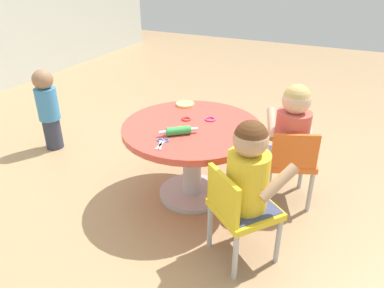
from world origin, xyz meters
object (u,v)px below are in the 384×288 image
object	(u,v)px
child_chair_left	(239,210)
craft_scissors	(162,142)
craft_table	(192,144)
child_chair_right	(289,161)
rolling_pin	(179,131)
toddler_standing	(48,107)
seated_child_left	(249,170)
seated_child_right	(293,125)

from	to	relation	value
child_chair_left	craft_scissors	bearing A→B (deg)	76.42
craft_table	child_chair_right	size ratio (longest dim) A/B	1.62
child_chair_right	craft_table	bearing A→B (deg)	108.86
craft_table	child_chair_left	world-z (taller)	child_chair_left
child_chair_left	child_chair_right	size ratio (longest dim) A/B	1.00
rolling_pin	craft_scissors	size ratio (longest dim) A/B	1.35
child_chair_left	craft_scissors	distance (m)	0.57
craft_table	craft_scissors	size ratio (longest dim) A/B	6.14
rolling_pin	craft_table	bearing A→B (deg)	-5.84
craft_scissors	toddler_standing	bearing A→B (deg)	72.53
toddler_standing	rolling_pin	xyz separation A→B (m)	(-0.27, -1.33, 0.18)
seated_child_left	rolling_pin	xyz separation A→B (m)	(0.23, 0.50, 0.01)
child_chair_left	seated_child_left	distance (m)	0.23
seated_child_right	toddler_standing	xyz separation A→B (m)	(-0.11, 1.91, -0.17)
craft_table	child_chair_left	size ratio (longest dim) A/B	1.62
seated_child_right	toddler_standing	distance (m)	1.92
craft_scissors	craft_table	bearing A→B (deg)	-10.40
child_chair_left	craft_scissors	size ratio (longest dim) A/B	3.79
seated_child_left	toddler_standing	distance (m)	1.90
toddler_standing	seated_child_left	bearing A→B (deg)	-105.26
child_chair_right	seated_child_right	world-z (taller)	seated_child_right
seated_child_right	rolling_pin	size ratio (longest dim) A/B	2.67
rolling_pin	seated_child_left	bearing A→B (deg)	-114.27
child_chair_left	seated_child_right	distance (m)	0.69
seated_child_right	seated_child_left	bearing A→B (deg)	172.40
seated_child_left	seated_child_right	xyz separation A→B (m)	(0.61, -0.08, 0.00)
toddler_standing	craft_table	bearing A→B (deg)	-95.20
child_chair_left	craft_scissors	xyz separation A→B (m)	(0.12, 0.51, 0.21)
craft_table	child_chair_left	bearing A→B (deg)	-131.49
craft_scissors	child_chair_left	bearing A→B (deg)	-103.58
seated_child_left	seated_child_right	size ratio (longest dim) A/B	1.00
child_chair_right	craft_scissors	distance (m)	0.82
seated_child_right	child_chair_right	bearing A→B (deg)	-157.90
toddler_standing	craft_scissors	size ratio (longest dim) A/B	4.75
seated_child_right	craft_table	bearing A→B (deg)	112.58
child_chair_right	craft_scissors	world-z (taller)	child_chair_right
child_chair_left	rolling_pin	world-z (taller)	rolling_pin
craft_table	rolling_pin	world-z (taller)	rolling_pin
craft_table	craft_scissors	xyz separation A→B (m)	(-0.28, 0.05, 0.13)
seated_child_right	craft_scissors	world-z (taller)	seated_child_right
craft_table	toddler_standing	bearing A→B (deg)	84.80
toddler_standing	rolling_pin	bearing A→B (deg)	-101.61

